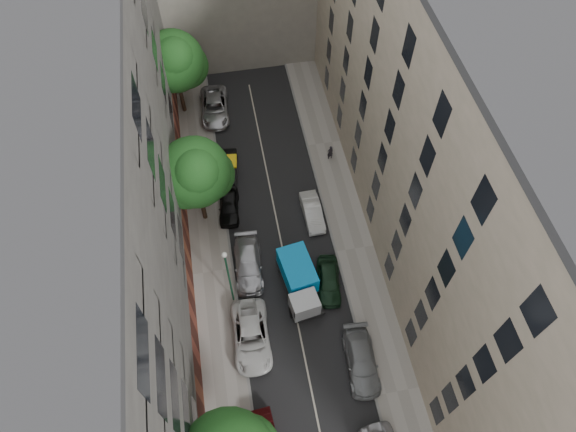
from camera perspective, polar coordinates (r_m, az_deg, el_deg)
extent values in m
plane|color=#4C4C49|center=(39.31, -0.35, -4.97)|extent=(120.00, 120.00, 0.00)
cube|color=black|center=(39.30, -0.35, -4.97)|extent=(8.00, 44.00, 0.02)
cube|color=gray|center=(39.18, -8.34, -6.14)|extent=(3.00, 44.00, 0.15)
cube|color=gray|center=(40.06, 7.43, -3.64)|extent=(3.00, 44.00, 0.15)
cube|color=#4A4745|center=(31.73, -20.40, 0.89)|extent=(8.00, 44.00, 20.00)
cube|color=tan|center=(33.86, 18.33, 6.42)|extent=(8.00, 44.00, 20.00)
cube|color=black|center=(37.72, 1.26, -7.87)|extent=(2.74, 5.39, 0.29)
cube|color=#A7AAAC|center=(36.20, 1.84, -9.82)|extent=(2.11, 1.79, 1.62)
cube|color=#0DA2FF|center=(37.20, 1.03, -6.03)|extent=(2.58, 3.71, 1.72)
cylinder|color=black|center=(37.02, 0.40, -10.67)|extent=(0.27, 0.80, 0.80)
cylinder|color=black|center=(37.20, 3.19, -10.19)|extent=(0.27, 0.80, 0.80)
cylinder|color=black|center=(38.43, -0.52, -6.16)|extent=(0.27, 0.80, 0.80)
cylinder|color=black|center=(38.60, 2.15, -5.72)|extent=(0.27, 0.80, 0.80)
imported|color=silver|center=(36.07, -4.10, -13.21)|extent=(2.70, 5.52, 1.51)
imported|color=#B7B7BC|center=(38.45, -4.43, -5.35)|extent=(2.35, 5.13, 1.45)
imported|color=black|center=(41.47, -6.58, 1.17)|extent=(2.00, 4.08, 1.34)
imported|color=black|center=(43.62, -6.71, 5.09)|extent=(2.03, 4.51, 1.44)
imported|color=#B9B8BD|center=(48.76, -8.16, 11.90)|extent=(2.80, 5.54, 1.50)
imported|color=gray|center=(35.80, 8.15, -15.68)|extent=(2.31, 5.04, 1.43)
imported|color=black|center=(37.85, 4.56, -7.17)|extent=(2.29, 4.34, 1.41)
imported|color=silver|center=(40.92, 2.72, 0.46)|extent=(1.47, 3.97, 1.30)
cylinder|color=#382619|center=(40.60, -9.43, 0.99)|extent=(0.36, 0.36, 2.79)
cylinder|color=#382619|center=(38.69, -9.91, 3.00)|extent=(0.24, 0.24, 1.99)
sphere|color=#1A4B19|center=(37.17, -10.34, 4.80)|extent=(5.23, 5.23, 5.23)
sphere|color=#1A4B19|center=(38.11, -8.84, 4.58)|extent=(3.92, 3.92, 3.92)
sphere|color=#1A4B19|center=(37.34, -11.22, 3.51)|extent=(3.66, 3.66, 3.66)
sphere|color=#1A4B19|center=(35.85, -10.17, 4.89)|extent=(3.40, 3.40, 3.40)
cylinder|color=#382619|center=(48.88, -11.68, 12.60)|extent=(0.36, 0.36, 2.75)
cylinder|color=#382619|center=(47.32, -12.18, 14.65)|extent=(0.24, 0.24, 1.96)
sphere|color=#1A4B19|center=(46.10, -12.61, 16.43)|extent=(5.28, 5.28, 5.28)
sphere|color=#1A4B19|center=(46.95, -11.30, 16.05)|extent=(3.96, 3.96, 3.96)
sphere|color=#1A4B19|center=(46.11, -13.33, 15.37)|extent=(3.70, 3.70, 3.70)
sphere|color=#1A4B19|center=(44.83, -12.54, 16.83)|extent=(3.43, 3.43, 3.43)
cylinder|color=#175134|center=(35.01, -6.53, -7.00)|extent=(0.14, 0.14, 6.46)
sphere|color=silver|center=(32.09, -7.10, -4.32)|extent=(0.36, 0.36, 0.36)
imported|color=black|center=(44.48, 4.72, 7.06)|extent=(0.61, 0.46, 1.50)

